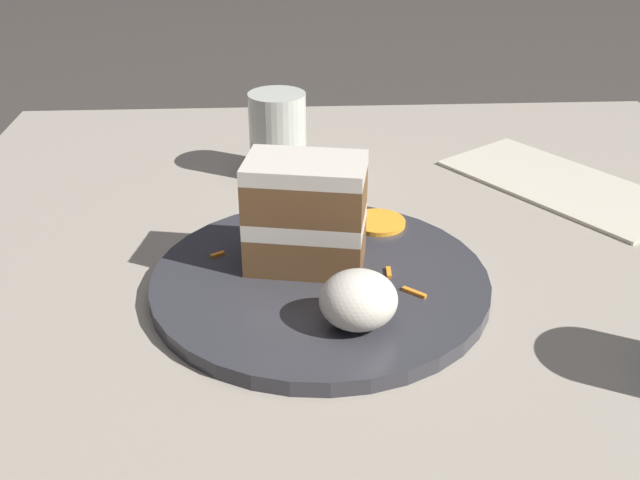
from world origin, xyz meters
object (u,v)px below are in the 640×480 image
Objects in this scene: plate at (320,282)px; drinking_glass at (278,140)px; menu_card at (561,184)px; orange_garnish at (378,222)px; cream_dollop at (358,300)px; cake_slice at (306,214)px.

plate is 0.26m from drinking_glass.
menu_card is (0.29, 0.21, -0.00)m from plate.
orange_garnish reaches higher than menu_card.
orange_garnish is at bearing -59.37° from drinking_glass.
cream_dollop is 0.62× the size of drinking_glass.
orange_garnish is at bearing 56.59° from plate.
cake_slice is 0.36m from menu_card.
orange_garnish reaches higher than plate.
drinking_glass is at bearing -44.16° from menu_card.
plate is at bearing 0.90° from menu_card.
orange_garnish is (0.07, 0.07, -0.05)m from cake_slice.
drinking_glass is 0.33m from menu_card.
cream_dollop is 0.39m from menu_card.
drinking_glass reaches higher than cream_dollop.
cream_dollop is 1.13× the size of orange_garnish.
plate is 5.45× the size of orange_garnish.
orange_garnish is at bearing -8.22° from menu_card.
menu_card is (0.30, 0.19, -0.06)m from cake_slice.
cake_slice is at bearing -2.99° from menu_card.
drinking_glass is (-0.06, 0.34, 0.00)m from cream_dollop.
menu_card is at bearing 26.84° from orange_garnish.
cream_dollop reaches higher than menu_card.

